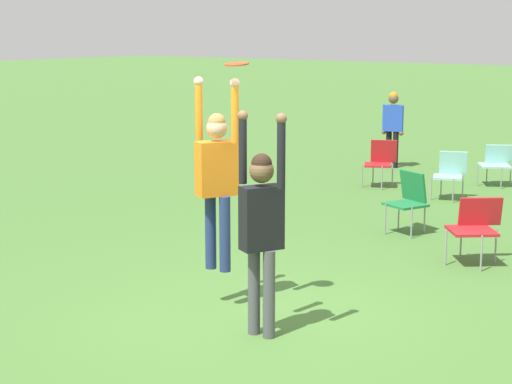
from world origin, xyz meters
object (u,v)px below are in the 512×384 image
Objects in this scene: person_defending at (262,219)px; person_spectator_near at (393,123)px; camping_chair_4 at (409,197)px; camping_chair_3 at (450,171)px; camping_chair_1 at (475,224)px; frisbee at (237,64)px; camping_chair_2 at (497,162)px; camping_chair_0 at (380,159)px; person_jumping at (217,170)px.

person_spectator_near is (-3.82, 9.96, -0.21)m from person_defending.
camping_chair_3 is at bearing -56.19° from camping_chair_4.
camping_chair_1 and camping_chair_3 have the same top height.
frisbee is at bearing -96.59° from person_defending.
camping_chair_2 is 2.74m from person_spectator_near.
camping_chair_0 is 2.36m from person_spectator_near.
frisbee is at bearing 62.47° from camping_chair_2.
camping_chair_1 is 1.74m from camping_chair_4.
camping_chair_3 is at bearing 96.21° from frisbee.
camping_chair_2 is at bearing -117.79° from camping_chair_3.
person_jumping reaches higher than camping_chair_0.
person_spectator_near is (-3.21, 9.55, -1.65)m from frisbee.
person_jumping is at bearing -92.10° from person_spectator_near.
person_defending reaches higher than camping_chair_0.
camping_chair_1 is 1.04× the size of camping_chair_3.
person_defending is 9.36m from camping_chair_2.
person_jumping is 2.48× the size of camping_chair_3.
frisbee reaches higher than person_spectator_near.
person_jumping is 9.93m from person_spectator_near.
camping_chair_2 is 0.51× the size of person_spectator_near.
camping_chair_2 is at bearing -168.37° from camping_chair_0.
camping_chair_2 is (-1.84, 5.49, -0.05)m from camping_chair_1.
camping_chair_1 is (3.56, -4.05, -0.01)m from camping_chair_0.
camping_chair_0 is at bearing 42.26° from person_jumping.
person_defending is at bearing -90.00° from person_jumping.
frisbee is 0.28× the size of camping_chair_0.
person_jumping reaches higher than camping_chair_4.
camping_chair_2 is (1.72, 1.44, -0.07)m from camping_chair_0.
person_defending reaches higher than camping_chair_4.
camping_chair_1 is at bearing 1.69° from person_jumping.
camping_chair_1 reaches higher than camping_chair_2.
frisbee reaches higher than person_jumping.
person_defending is 4.86m from camping_chair_4.
camping_chair_4 is (-1.43, 0.99, 0.02)m from camping_chair_1.
camping_chair_1 is at bearing 167.39° from camping_chair_4.
person_jumping reaches higher than camping_chair_1.
camping_chair_0 is (-2.94, 7.81, -0.66)m from person_defending.
camping_chair_4 is at bearing -143.40° from person_defending.
person_jumping is at bearing -90.00° from person_defending.
camping_chair_0 is 2.25m from camping_chair_2.
person_defending is 7.62m from camping_chair_3.
person_jumping reaches higher than camping_chair_3.
camping_chair_4 is at bearing 78.93° from camping_chair_3.
person_defending is 3.87m from camping_chair_1.
person_jumping is 2.30× the size of camping_chair_4.
person_spectator_near is at bearing -46.55° from camping_chair_2.
camping_chair_0 reaches higher than camping_chair_2.
camping_chair_3 is at bearing -64.55° from person_spectator_near.
camping_chair_0 is 0.54× the size of person_spectator_near.
camping_chair_1 is at bearing 102.96° from camping_chair_0.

